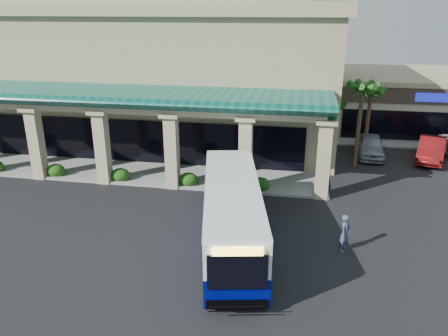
% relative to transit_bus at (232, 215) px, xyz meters
% --- Properties ---
extents(ground, '(110.00, 110.00, 0.00)m').
position_rel_transit_bus_xyz_m(ground, '(-1.70, 1.00, -1.51)').
color(ground, black).
extents(main_building, '(30.80, 14.80, 11.35)m').
position_rel_transit_bus_xyz_m(main_building, '(-9.70, 17.00, 4.16)').
color(main_building, tan).
rests_on(main_building, ground).
extents(arcade, '(30.00, 6.20, 5.70)m').
position_rel_transit_bus_xyz_m(arcade, '(-9.70, 7.80, 1.34)').
color(arcade, '#0E554A').
rests_on(arcade, ground).
extents(palm_0, '(2.40, 2.40, 6.60)m').
position_rel_transit_bus_xyz_m(palm_0, '(6.80, 12.00, 1.79)').
color(palm_0, '#1D4E15').
rests_on(palm_0, ground).
extents(palm_1, '(2.40, 2.40, 5.80)m').
position_rel_transit_bus_xyz_m(palm_1, '(7.80, 15.00, 1.39)').
color(palm_1, '#1D4E15').
rests_on(palm_1, ground).
extents(broadleaf_tree, '(2.60, 2.60, 4.81)m').
position_rel_transit_bus_xyz_m(broadleaf_tree, '(5.80, 20.00, 0.89)').
color(broadleaf_tree, '#1D4C11').
rests_on(broadleaf_tree, ground).
extents(transit_bus, '(4.57, 11.11, 3.02)m').
position_rel_transit_bus_xyz_m(transit_bus, '(0.00, 0.00, 0.00)').
color(transit_bus, '#030977').
rests_on(transit_bus, ground).
extents(pedestrian, '(0.68, 0.77, 1.78)m').
position_rel_transit_bus_xyz_m(pedestrian, '(5.18, 0.32, -0.62)').
color(pedestrian, '#4A4F73').
rests_on(pedestrian, ground).
extents(car_silver, '(2.19, 4.79, 1.59)m').
position_rel_transit_bus_xyz_m(car_silver, '(8.18, 14.66, -0.72)').
color(car_silver, '#9D9EAC').
rests_on(car_silver, ground).
extents(car_white, '(3.13, 5.31, 1.65)m').
position_rel_transit_bus_xyz_m(car_white, '(12.39, 14.45, -0.68)').
color(car_white, maroon).
rests_on(car_white, ground).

